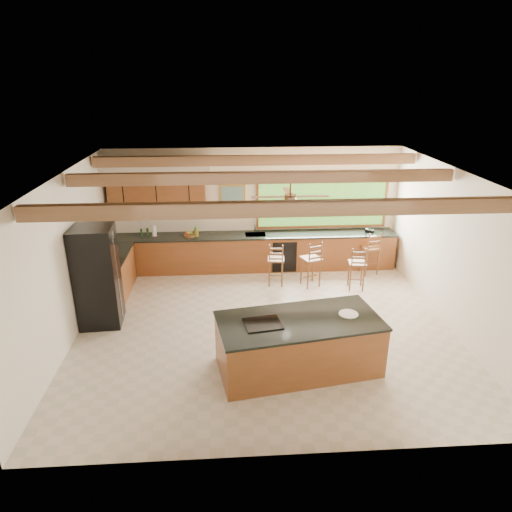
{
  "coord_description": "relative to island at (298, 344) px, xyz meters",
  "views": [
    {
      "loc": [
        -0.69,
        -7.78,
        4.63
      ],
      "look_at": [
        -0.12,
        0.8,
        1.19
      ],
      "focal_mm": 32.0,
      "sensor_mm": 36.0,
      "label": 1
    }
  ],
  "objects": [
    {
      "name": "counter_run",
      "position": [
        -1.25,
        3.89,
        -0.0
      ],
      "size": [
        7.12,
        3.1,
        1.22
      ],
      "color": "brown",
      "rests_on": "ground"
    },
    {
      "name": "bar_stool_d",
      "position": [
        1.8,
        2.91,
        0.16
      ],
      "size": [
        0.42,
        0.42,
        1.05
      ],
      "rotation": [
        0.0,
        0.0,
        -0.13
      ],
      "color": "brown",
      "rests_on": "ground"
    },
    {
      "name": "refrigerator",
      "position": [
        -3.66,
        1.77,
        0.54
      ],
      "size": [
        0.82,
        0.8,
        2.0
      ],
      "rotation": [
        0.0,
        0.0,
        0.06
      ],
      "color": "black",
      "rests_on": "ground"
    },
    {
      "name": "bar_stool_b",
      "position": [
        -0.02,
        3.26,
        0.16
      ],
      "size": [
        0.42,
        0.42,
        1.05
      ],
      "rotation": [
        0.0,
        0.0,
        -0.12
      ],
      "color": "brown",
      "rests_on": "ground"
    },
    {
      "name": "bar_stool_c",
      "position": [
        2.36,
        3.76,
        0.19
      ],
      "size": [
        0.47,
        0.47,
        1.11
      ],
      "rotation": [
        0.0,
        0.0,
        0.19
      ],
      "color": "brown",
      "rests_on": "ground"
    },
    {
      "name": "room_shell",
      "position": [
        -0.61,
        2.02,
        1.75
      ],
      "size": [
        7.27,
        6.54,
        3.02
      ],
      "color": "white",
      "rests_on": "ground"
    },
    {
      "name": "bar_stool_a",
      "position": [
        0.78,
        3.15,
        0.2
      ],
      "size": [
        0.51,
        0.51,
        1.12
      ],
      "rotation": [
        0.0,
        0.0,
        0.35
      ],
      "color": "brown",
      "rests_on": "ground"
    },
    {
      "name": "island",
      "position": [
        0.0,
        0.0,
        0.0
      ],
      "size": [
        2.82,
        1.67,
        0.94
      ],
      "rotation": [
        0.0,
        0.0,
        0.17
      ],
      "color": "brown",
      "rests_on": "ground"
    },
    {
      "name": "ground",
      "position": [
        -0.44,
        1.37,
        -0.46
      ],
      "size": [
        7.2,
        7.2,
        0.0
      ],
      "primitive_type": "plane",
      "color": "beige",
      "rests_on": "ground"
    }
  ]
}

